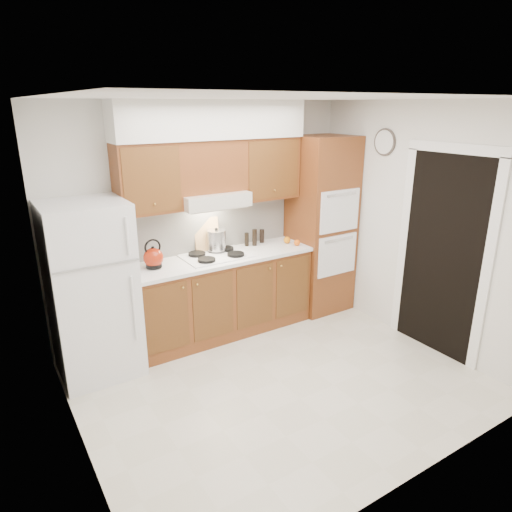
{
  "coord_description": "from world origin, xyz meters",
  "views": [
    {
      "loc": [
        -2.23,
        -3.1,
        2.55
      ],
      "look_at": [
        0.02,
        0.45,
        1.15
      ],
      "focal_mm": 32.0,
      "sensor_mm": 36.0,
      "label": 1
    }
  ],
  "objects_px": {
    "fridge": "(92,291)",
    "kettle": "(153,258)",
    "stock_pot": "(217,240)",
    "oven_cabinet": "(320,225)"
  },
  "relations": [
    {
      "from": "fridge",
      "to": "kettle",
      "type": "distance_m",
      "value": 0.69
    },
    {
      "from": "fridge",
      "to": "oven_cabinet",
      "type": "distance_m",
      "value": 2.86
    },
    {
      "from": "fridge",
      "to": "kettle",
      "type": "bearing_deg",
      "value": 6.63
    },
    {
      "from": "oven_cabinet",
      "to": "stock_pot",
      "type": "relative_size",
      "value": 9.89
    },
    {
      "from": "kettle",
      "to": "stock_pot",
      "type": "relative_size",
      "value": 0.92
    },
    {
      "from": "oven_cabinet",
      "to": "stock_pot",
      "type": "bearing_deg",
      "value": 173.13
    },
    {
      "from": "fridge",
      "to": "kettle",
      "type": "height_order",
      "value": "fridge"
    },
    {
      "from": "kettle",
      "to": "stock_pot",
      "type": "xyz_separation_m",
      "value": [
        0.8,
        0.13,
        0.03
      ]
    },
    {
      "from": "fridge",
      "to": "kettle",
      "type": "xyz_separation_m",
      "value": [
        0.66,
        0.08,
        0.19
      ]
    },
    {
      "from": "stock_pot",
      "to": "fridge",
      "type": "bearing_deg",
      "value": -172.1
    }
  ]
}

